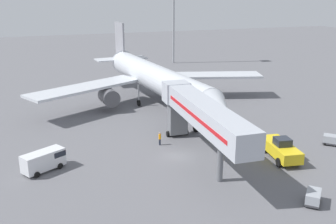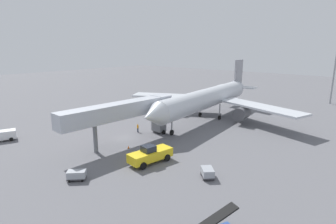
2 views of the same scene
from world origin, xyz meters
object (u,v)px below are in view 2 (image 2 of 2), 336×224
at_px(jet_bridge, 126,111).
at_px(pushback_tug, 150,155).
at_px(safety_cone_alpha, 128,147).
at_px(airplane_at_gate, 209,98).
at_px(service_van_mid_right, 84,117).
at_px(baggage_cart_far_left, 77,175).
at_px(baggage_cart_outer_left, 207,172).
at_px(ground_crew_worker_foreground, 138,128).
at_px(service_van_near_right, 1,135).

xyz_separation_m(jet_bridge, pushback_tug, (9.45, -3.74, -4.61)).
bearing_deg(safety_cone_alpha, jet_bridge, 141.95).
xyz_separation_m(airplane_at_gate, service_van_mid_right, (-20.17, -21.56, -3.77)).
relative_size(baggage_cart_far_left, baggage_cart_outer_left, 1.00).
bearing_deg(baggage_cart_far_left, service_van_mid_right, 145.06).
height_order(ground_crew_worker_foreground, safety_cone_alpha, ground_crew_worker_foreground).
bearing_deg(baggage_cart_far_left, airplane_at_gate, 95.70).
height_order(jet_bridge, pushback_tug, jet_bridge).
bearing_deg(service_van_near_right, ground_crew_worker_foreground, 52.38).
height_order(service_van_mid_right, baggage_cart_outer_left, service_van_mid_right).
xyz_separation_m(service_van_near_right, baggage_cart_far_left, (24.56, 0.54, -0.35)).
xyz_separation_m(jet_bridge, service_van_mid_right, (-18.05, 2.71, -4.58)).
xyz_separation_m(baggage_cart_far_left, baggage_cart_outer_left, (12.75, 11.75, 0.01)).
xyz_separation_m(airplane_at_gate, jet_bridge, (-2.12, -24.27, 0.81)).
height_order(service_van_near_right, safety_cone_alpha, service_van_near_right).
distance_m(jet_bridge, pushback_tug, 11.16).
relative_size(airplane_at_gate, ground_crew_worker_foreground, 26.79).
bearing_deg(service_van_mid_right, pushback_tug, -13.19).
bearing_deg(airplane_at_gate, safety_cone_alpha, -89.36).
height_order(jet_bridge, ground_crew_worker_foreground, jet_bridge).
bearing_deg(service_van_near_right, service_van_mid_right, 88.10).
relative_size(service_van_mid_right, ground_crew_worker_foreground, 2.92).
distance_m(pushback_tug, baggage_cart_outer_left, 9.37).
bearing_deg(jet_bridge, ground_crew_worker_foreground, 118.94).
bearing_deg(jet_bridge, service_van_mid_right, 171.46).
xyz_separation_m(service_van_mid_right, baggage_cart_outer_left, (36.74, -5.01, -0.57)).
xyz_separation_m(pushback_tug, baggage_cart_far_left, (-3.51, -10.32, -0.55)).
xyz_separation_m(service_van_near_right, ground_crew_worker_foreground, (15.54, 20.16, -0.15)).
distance_m(jet_bridge, safety_cone_alpha, 6.42).
bearing_deg(pushback_tug, service_van_mid_right, 166.81).
bearing_deg(ground_crew_worker_foreground, service_van_mid_right, -169.18).
xyz_separation_m(pushback_tug, service_van_near_right, (-28.07, -10.86, -0.20)).
xyz_separation_m(airplane_at_gate, pushback_tug, (7.33, -28.00, -3.80)).
relative_size(jet_bridge, baggage_cart_far_left, 8.89).
xyz_separation_m(jet_bridge, baggage_cart_outer_left, (18.69, -2.30, -5.15)).
relative_size(jet_bridge, pushback_tug, 3.19).
height_order(airplane_at_gate, service_van_mid_right, airplane_at_gate).
relative_size(pushback_tug, ground_crew_worker_foreground, 4.08).
bearing_deg(jet_bridge, baggage_cart_far_left, -67.08).
bearing_deg(airplane_at_gate, ground_crew_worker_foreground, -105.54).
bearing_deg(airplane_at_gate, baggage_cart_outer_left, -58.04).
height_order(airplane_at_gate, jet_bridge, airplane_at_gate).
relative_size(service_van_mid_right, service_van_near_right, 1.03).
bearing_deg(safety_cone_alpha, baggage_cart_far_left, -73.81).
height_order(jet_bridge, baggage_cart_far_left, jet_bridge).
height_order(airplane_at_gate, baggage_cart_outer_left, airplane_at_gate).
height_order(jet_bridge, baggage_cart_outer_left, jet_bridge).
distance_m(service_van_mid_right, service_van_near_right, 17.31).
xyz_separation_m(pushback_tug, service_van_mid_right, (-27.50, 6.45, 0.03)).
bearing_deg(baggage_cart_far_left, pushback_tug, 71.23).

